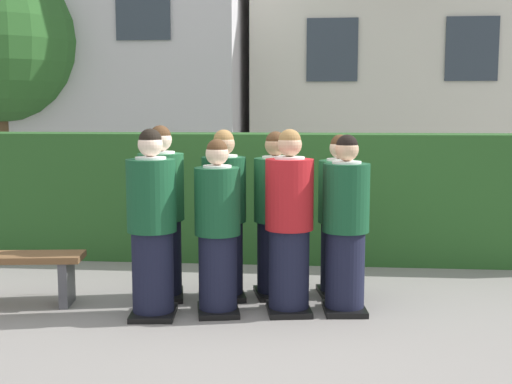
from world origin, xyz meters
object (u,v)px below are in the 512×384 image
Objects in this scene: student_front_row_3 at (346,229)px; student_rear_row_0 at (162,217)px; student_front_row_1 at (218,232)px; student_rear_row_3 at (339,220)px; wooden_bench at (6,268)px; student_in_red_blazer at (289,226)px; student_front_row_0 at (152,228)px; student_rear_row_1 at (224,219)px; student_rear_row_2 at (275,219)px.

student_rear_row_0 is at bearing 170.56° from student_front_row_3.
student_front_row_1 is 1.28m from student_rear_row_3.
student_in_red_blazer is at bearing 0.70° from wooden_bench.
student_front_row_0 is at bearing -7.66° from wooden_bench.
student_rear_row_3 reaches higher than student_front_row_1.
student_front_row_0 reaches higher than student_front_row_3.
student_rear_row_1 is at bearing 162.86° from student_front_row_3.
student_front_row_0 is 0.57m from student_front_row_1.
student_front_row_1 is 0.74m from student_rear_row_0.
student_rear_row_0 is (-0.60, 0.43, 0.05)m from student_front_row_1.
student_rear_row_0 is at bearing 15.20° from wooden_bench.
student_front_row_3 is 0.98× the size of student_rear_row_1.
student_rear_row_3 is at bearing 52.48° from student_in_red_blazer.
student_front_row_0 is 1.82m from student_rear_row_3.
wooden_bench is at bearing -167.46° from student_rear_row_1.
student_rear_row_0 reaches higher than student_in_red_blazer.
student_rear_row_0 is at bearing -171.48° from student_rear_row_3.
student_front_row_3 is 3.12m from wooden_bench.
student_in_red_blazer is 1.03× the size of student_front_row_3.
student_front_row_3 is at bearing 9.53° from student_front_row_0.
student_front_row_1 is at bearing -88.62° from student_rear_row_1.
student_front_row_1 is 0.76m from student_rear_row_2.
student_front_row_0 reaches higher than student_front_row_1.
student_front_row_0 is 0.57m from student_rear_row_0.
student_rear_row_0 is at bearing 164.33° from student_in_red_blazer.
student_rear_row_0 is 1.49m from wooden_bench.
student_front_row_3 is (1.12, 0.15, 0.02)m from student_front_row_1.
student_front_row_3 is 1.01× the size of student_rear_row_3.
student_rear_row_1 is (-0.63, 0.41, -0.01)m from student_in_red_blazer.
student_rear_row_0 is at bearing 94.82° from student_front_row_0.
student_in_red_blazer is (0.62, 0.09, 0.04)m from student_front_row_1.
student_front_row_3 is 0.54m from student_rear_row_3.
student_front_row_1 is 0.97× the size of student_rear_row_2.
student_rear_row_2 is at bearing 8.85° from student_rear_row_0.
student_in_red_blazer reaches higher than student_rear_row_1.
student_front_row_1 is 0.98× the size of student_front_row_3.
student_front_row_1 is 2.01m from wooden_bench.
student_in_red_blazer reaches higher than student_rear_row_2.
student_front_row_0 is at bearing -170.47° from student_front_row_3.
student_rear_row_3 is (1.09, 0.19, -0.02)m from student_rear_row_1.
student_rear_row_0 is 1.70m from student_rear_row_3.
student_front_row_3 is 0.96× the size of student_rear_row_0.
student_rear_row_2 reaches higher than wooden_bench.
student_front_row_1 is 0.50m from student_rear_row_1.
student_rear_row_3 is (0.46, 0.59, -0.03)m from student_in_red_blazer.
student_in_red_blazer is at bearing -173.42° from student_front_row_3.
student_front_row_3 is at bearing -34.89° from student_rear_row_2.
student_front_row_3 is 1.10× the size of wooden_bench.
student_rear_row_2 reaches higher than student_front_row_3.
student_in_red_blazer is 1.02× the size of student_rear_row_2.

